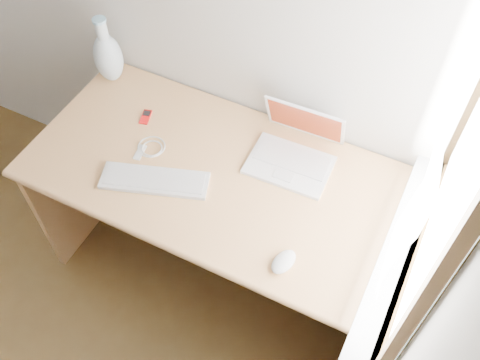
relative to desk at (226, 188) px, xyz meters
The scene contains 9 objects.
window 1.07m from the desk, 12.45° to the right, with size 0.11×0.99×1.10m.
desk is the anchor object (origin of this frame).
laptop 0.38m from the desk, 22.60° to the left, with size 0.32×0.27×0.21m.
external_keyboard 0.37m from the desk, 126.36° to the right, with size 0.42×0.25×0.02m.
mouse 0.57m from the desk, 40.10° to the right, with size 0.06×0.11×0.04m, color white.
ipod 0.45m from the desk, behind, with size 0.06×0.09×0.01m.
cable_coil 0.37m from the desk, 161.18° to the right, with size 0.11×0.11×0.01m, color white.
remote 0.40m from the desk, 155.22° to the right, with size 0.03×0.08×0.01m, color white.
vase 0.75m from the desk, 165.19° to the left, with size 0.12×0.12×0.31m.
Camera 1 is at (1.62, 0.30, 2.36)m, focal length 40.00 mm.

